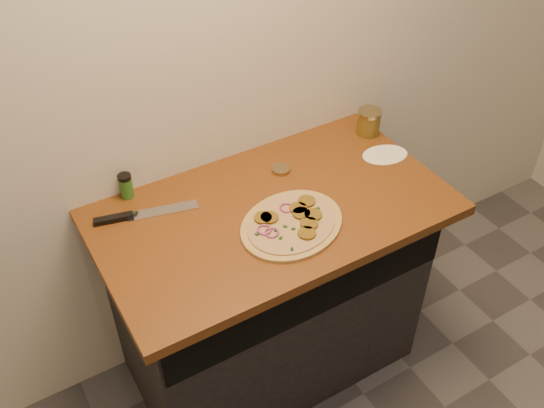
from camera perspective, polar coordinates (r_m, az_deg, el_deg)
cabinet at (r=2.40m, az=-0.35°, el=-8.33°), size 1.10×0.60×0.86m
countertop at (r=2.07m, az=0.02°, el=-0.65°), size 1.20×0.70×0.04m
pizza at (r=1.98m, az=1.88°, el=-1.82°), size 0.46×0.46×0.03m
chefs_knife at (r=2.06m, az=-12.59°, el=-1.01°), size 0.34×0.11×0.02m
mason_jar_lid at (r=2.20m, az=0.85°, el=3.28°), size 0.08×0.08×0.01m
salsa_jar at (r=2.41m, az=9.08°, el=7.64°), size 0.09×0.09×0.10m
spice_shaker at (r=2.12m, az=-13.58°, el=1.67°), size 0.05×0.05×0.09m
flour_spill at (r=2.32m, az=10.58°, el=4.58°), size 0.21×0.21×0.00m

